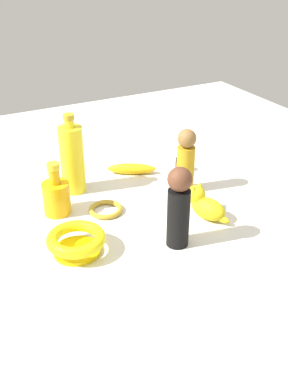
{
  "coord_description": "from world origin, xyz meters",
  "views": [
    {
      "loc": [
        0.51,
        0.99,
        0.68
      ],
      "look_at": [
        0.0,
        0.0,
        0.06
      ],
      "focal_mm": 42.38,
      "sensor_mm": 36.0,
      "label": 1
    }
  ],
  "objects_px": {
    "nail_polish_jar": "(180,165)",
    "bottle_short": "(56,196)",
    "person_figure_adult": "(186,160)",
    "banana": "(132,169)",
    "bangle": "(106,209)",
    "bottle_tall": "(72,159)",
    "person_figure_child": "(178,207)",
    "cat_figurine": "(205,204)",
    "bowl": "(76,241)"
  },
  "relations": [
    {
      "from": "nail_polish_jar",
      "to": "bottle_short",
      "type": "xyz_separation_m",
      "value": [
        0.45,
        0.06,
        0.03
      ]
    },
    {
      "from": "cat_figurine",
      "to": "banana",
      "type": "xyz_separation_m",
      "value": [
        0.06,
        -0.33,
        -0.02
      ]
    },
    {
      "from": "person_figure_child",
      "to": "banana",
      "type": "relative_size",
      "value": 1.36
    },
    {
      "from": "person_figure_adult",
      "to": "bottle_short",
      "type": "bearing_deg",
      "value": -8.01
    },
    {
      "from": "bangle",
      "to": "cat_figurine",
      "type": "relative_size",
      "value": 0.7
    },
    {
      "from": "bowl",
      "to": "nail_polish_jar",
      "type": "bearing_deg",
      "value": -150.13
    },
    {
      "from": "banana",
      "to": "bottle_tall",
      "type": "bearing_deg",
      "value": -145.9
    },
    {
      "from": "bottle_tall",
      "to": "bangle",
      "type": "relative_size",
      "value": 2.53
    },
    {
      "from": "bangle",
      "to": "nail_polish_jar",
      "type": "xyz_separation_m",
      "value": [
        -0.33,
        -0.12,
        0.02
      ]
    },
    {
      "from": "nail_polish_jar",
      "to": "cat_figurine",
      "type": "distance_m",
      "value": 0.29
    },
    {
      "from": "nail_polish_jar",
      "to": "cat_figurine",
      "type": "relative_size",
      "value": 0.34
    },
    {
      "from": "bowl",
      "to": "banana",
      "type": "xyz_separation_m",
      "value": [
        -0.31,
        -0.32,
        -0.02
      ]
    },
    {
      "from": "bottle_short",
      "to": "bowl",
      "type": "bearing_deg",
      "value": 85.23
    },
    {
      "from": "person_figure_child",
      "to": "bottle_short",
      "type": "xyz_separation_m",
      "value": [
        0.22,
        -0.29,
        -0.06
      ]
    },
    {
      "from": "bottle_short",
      "to": "nail_polish_jar",
      "type": "bearing_deg",
      "value": -171.91
    },
    {
      "from": "person_figure_adult",
      "to": "banana",
      "type": "relative_size",
      "value": 1.26
    },
    {
      "from": "bottle_tall",
      "to": "bowl",
      "type": "distance_m",
      "value": 0.33
    },
    {
      "from": "bottle_tall",
      "to": "banana",
      "type": "xyz_separation_m",
      "value": [
        -0.21,
        -0.02,
        -0.09
      ]
    },
    {
      "from": "cat_figurine",
      "to": "person_figure_adult",
      "type": "bearing_deg",
      "value": -101.55
    },
    {
      "from": "nail_polish_jar",
      "to": "banana",
      "type": "bearing_deg",
      "value": -20.52
    },
    {
      "from": "person_figure_adult",
      "to": "banana",
      "type": "height_order",
      "value": "person_figure_adult"
    },
    {
      "from": "bottle_tall",
      "to": "bowl",
      "type": "xyz_separation_m",
      "value": [
        0.1,
        0.31,
        -0.07
      ]
    },
    {
      "from": "bangle",
      "to": "bottle_short",
      "type": "relative_size",
      "value": 0.63
    },
    {
      "from": "bangle",
      "to": "nail_polish_jar",
      "type": "height_order",
      "value": "nail_polish_jar"
    },
    {
      "from": "bottle_tall",
      "to": "nail_polish_jar",
      "type": "height_order",
      "value": "bottle_tall"
    },
    {
      "from": "bottle_tall",
      "to": "bottle_short",
      "type": "distance_m",
      "value": 0.15
    },
    {
      "from": "person_figure_child",
      "to": "person_figure_adult",
      "type": "height_order",
      "value": "person_figure_child"
    },
    {
      "from": "cat_figurine",
      "to": "bottle_tall",
      "type": "bearing_deg",
      "value": -49.15
    },
    {
      "from": "person_figure_child",
      "to": "bangle",
      "type": "bearing_deg",
      "value": -66.56
    },
    {
      "from": "bottle_tall",
      "to": "banana",
      "type": "bearing_deg",
      "value": -174.96
    },
    {
      "from": "bowl",
      "to": "cat_figurine",
      "type": "distance_m",
      "value": 0.38
    },
    {
      "from": "person_figure_adult",
      "to": "nail_polish_jar",
      "type": "bearing_deg",
      "value": -115.8
    },
    {
      "from": "nail_polish_jar",
      "to": "cat_figurine",
      "type": "height_order",
      "value": "cat_figurine"
    },
    {
      "from": "bottle_tall",
      "to": "cat_figurine",
      "type": "bearing_deg",
      "value": 130.85
    },
    {
      "from": "bottle_short",
      "to": "person_figure_adult",
      "type": "bearing_deg",
      "value": 171.99
    },
    {
      "from": "nail_polish_jar",
      "to": "bangle",
      "type": "bearing_deg",
      "value": 20.76
    },
    {
      "from": "banana",
      "to": "bottle_short",
      "type": "relative_size",
      "value": 1.02
    },
    {
      "from": "person_figure_adult",
      "to": "bottle_short",
      "type": "distance_m",
      "value": 0.4
    },
    {
      "from": "banana",
      "to": "cat_figurine",
      "type": "bearing_deg",
      "value": -49.93
    },
    {
      "from": "bottle_tall",
      "to": "banana",
      "type": "distance_m",
      "value": 0.23
    },
    {
      "from": "person_figure_child",
      "to": "bowl",
      "type": "xyz_separation_m",
      "value": [
        0.24,
        -0.08,
        -0.08
      ]
    },
    {
      "from": "bangle",
      "to": "nail_polish_jar",
      "type": "relative_size",
      "value": 2.08
    },
    {
      "from": "person_figure_adult",
      "to": "bowl",
      "type": "bearing_deg",
      "value": 20.0
    },
    {
      "from": "bottle_tall",
      "to": "person_figure_child",
      "type": "height_order",
      "value": "bottle_tall"
    },
    {
      "from": "person_figure_child",
      "to": "bottle_short",
      "type": "height_order",
      "value": "person_figure_child"
    },
    {
      "from": "cat_figurine",
      "to": "bangle",
      "type": "bearing_deg",
      "value": -32.6
    },
    {
      "from": "bottle_tall",
      "to": "bowl",
      "type": "bearing_deg",
      "value": 71.14
    },
    {
      "from": "bowl",
      "to": "bottle_short",
      "type": "relative_size",
      "value": 0.95
    },
    {
      "from": "bottle_short",
      "to": "bangle",
      "type": "bearing_deg",
      "value": 154.11
    },
    {
      "from": "bottle_short",
      "to": "cat_figurine",
      "type": "bearing_deg",
      "value": 149.6
    }
  ]
}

